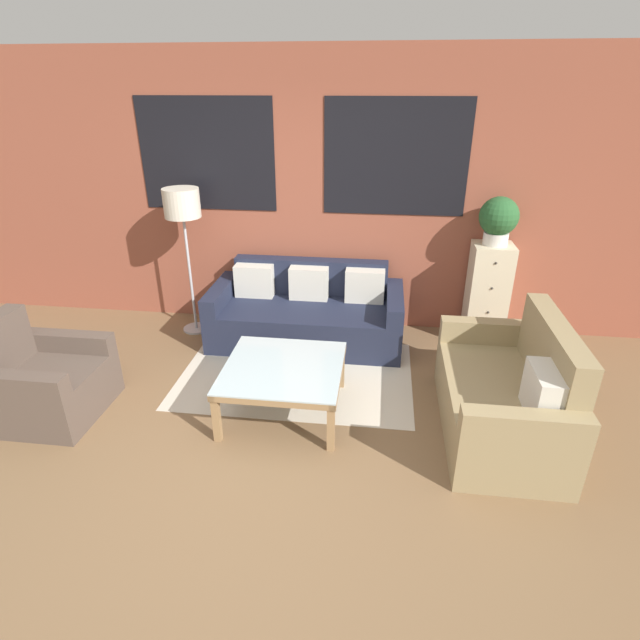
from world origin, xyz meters
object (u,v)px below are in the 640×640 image
(settee_vintage, at_px, (507,396))
(drawer_cabinet, at_px, (487,294))
(floor_lamp, at_px, (183,210))
(coffee_table, at_px, (283,373))
(armchair_corner, at_px, (44,382))
(potted_plant, at_px, (499,219))
(couch_dark, at_px, (307,314))

(settee_vintage, height_order, drawer_cabinet, drawer_cabinet)
(floor_lamp, bearing_deg, coffee_table, -47.56)
(armchair_corner, distance_m, potted_plant, 4.26)
(couch_dark, xyz_separation_m, settee_vintage, (1.73, -1.34, 0.02))
(settee_vintage, bearing_deg, armchair_corner, -176.65)
(settee_vintage, height_order, floor_lamp, floor_lamp)
(settee_vintage, xyz_separation_m, armchair_corner, (-3.64, -0.21, -0.03))
(drawer_cabinet, bearing_deg, floor_lamp, -176.92)
(coffee_table, height_order, drawer_cabinet, drawer_cabinet)
(settee_vintage, bearing_deg, floor_lamp, 154.75)
(settee_vintage, bearing_deg, potted_plant, 86.65)
(coffee_table, xyz_separation_m, potted_plant, (1.82, 1.54, 0.92))
(couch_dark, xyz_separation_m, armchair_corner, (-1.91, -1.56, -0.01))
(coffee_table, relative_size, drawer_cabinet, 0.90)
(floor_lamp, xyz_separation_m, potted_plant, (3.07, 0.17, -0.03))
(armchair_corner, xyz_separation_m, coffee_table, (1.91, 0.25, 0.09))
(coffee_table, bearing_deg, floor_lamp, 132.44)
(armchair_corner, height_order, potted_plant, potted_plant)
(armchair_corner, xyz_separation_m, drawer_cabinet, (3.73, 1.78, 0.24))
(settee_vintage, xyz_separation_m, potted_plant, (0.09, 1.57, 0.97))
(floor_lamp, relative_size, drawer_cabinet, 1.48)
(couch_dark, bearing_deg, drawer_cabinet, 7.15)
(settee_vintage, relative_size, coffee_table, 1.58)
(floor_lamp, relative_size, potted_plant, 3.30)
(settee_vintage, bearing_deg, couch_dark, 142.24)
(settee_vintage, distance_m, potted_plant, 1.85)
(coffee_table, distance_m, floor_lamp, 2.09)
(armchair_corner, distance_m, drawer_cabinet, 4.14)
(couch_dark, distance_m, floor_lamp, 1.62)
(settee_vintage, distance_m, drawer_cabinet, 1.59)
(floor_lamp, bearing_deg, couch_dark, -2.91)
(coffee_table, xyz_separation_m, drawer_cabinet, (1.82, 1.54, 0.15))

